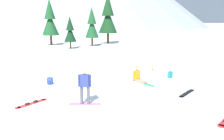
# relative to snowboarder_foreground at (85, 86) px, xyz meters

# --- Properties ---
(ground_plane) EXTENTS (800.00, 800.00, 0.00)m
(ground_plane) POSITION_rel_snowboarder_foreground_xyz_m (2.51, -0.63, -0.92)
(ground_plane) COLOR white
(snowboarder_foreground) EXTENTS (1.56, 0.56, 1.74)m
(snowboarder_foreground) POSITION_rel_snowboarder_foreground_xyz_m (0.00, 0.00, 0.00)
(snowboarder_foreground) COLOR pink
(snowboarder_foreground) RESTS_ON ground_plane
(snowboarder_midground) EXTENTS (1.08, 1.74, 1.01)m
(snowboarder_midground) POSITION_rel_snowboarder_foreground_xyz_m (3.68, 3.61, -0.57)
(snowboarder_midground) COLOR gray
(snowboarder_midground) RESTS_ON ground_plane
(loose_snowboard_near_left) EXTENTS (1.54, 1.37, 0.09)m
(loose_snowboard_near_left) POSITION_rel_snowboarder_foreground_xyz_m (5.61, 0.71, -0.90)
(loose_snowboard_near_left) COLOR black
(loose_snowboard_near_left) RESTS_ON ground_plane
(loose_snowboard_near_right) EXTENTS (1.47, 1.36, 0.09)m
(loose_snowboard_near_right) POSITION_rel_snowboarder_foreground_xyz_m (-2.54, 0.52, -0.90)
(loose_snowboard_near_right) COLOR red
(loose_snowboard_near_right) RESTS_ON ground_plane
(backpack_teal) EXTENTS (0.38, 0.36, 0.47)m
(backpack_teal) POSITION_rel_snowboarder_foreground_xyz_m (6.17, 4.20, -0.71)
(backpack_teal) COLOR #1E7A7F
(backpack_teal) RESTS_ON ground_plane
(backpack_blue) EXTENTS (0.37, 0.35, 0.47)m
(backpack_blue) POSITION_rel_snowboarder_foreground_xyz_m (-1.98, 3.89, -0.71)
(backpack_blue) COLOR #2D4C9E
(backpack_blue) RESTS_ON ground_plane
(trail_marker_pole) EXTENTS (0.06, 0.06, 1.48)m
(trail_marker_pole) POSITION_rel_snowboarder_foreground_xyz_m (5.68, 6.39, -0.18)
(trail_marker_pole) COLOR orange
(trail_marker_pole) RESTS_ON ground_plane
(pine_tree_young) EXTENTS (3.26, 3.26, 8.44)m
(pine_tree_young) POSITION_rel_snowboarder_foreground_xyz_m (5.71, 29.43, 3.68)
(pine_tree_young) COLOR #472D19
(pine_tree_young) RESTS_ON ground_plane
(pine_tree_tall) EXTENTS (2.16, 2.16, 6.06)m
(pine_tree_tall) POSITION_rel_snowboarder_foreground_xyz_m (2.62, 25.91, 2.38)
(pine_tree_tall) COLOR #472D19
(pine_tree_tall) RESTS_ON ground_plane
(pine_tree_slender) EXTENTS (1.77, 1.77, 4.59)m
(pine_tree_slender) POSITION_rel_snowboarder_foreground_xyz_m (-0.77, 22.95, 1.58)
(pine_tree_slender) COLOR #472D19
(pine_tree_slender) RESTS_ON ground_plane
(pine_tree_leaning) EXTENTS (2.73, 2.73, 7.41)m
(pine_tree_leaning) POSITION_rel_snowboarder_foreground_xyz_m (-3.94, 28.42, 3.11)
(pine_tree_leaning) COLOR #472D19
(pine_tree_leaning) RESTS_ON ground_plane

